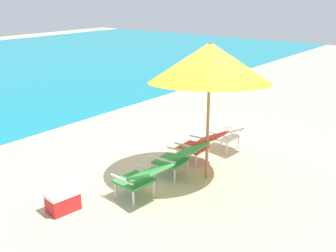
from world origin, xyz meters
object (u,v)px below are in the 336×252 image
Objects in this scene: cooler_box at (63,201)px; beach_umbrella_center at (210,63)px; lounge_chair_near_right at (201,143)px; lounge_chair_near_left at (180,156)px; lounge_chair_far_right at (232,133)px; lounge_chair_far_left at (142,177)px.

beach_umbrella_center is at bearing -25.40° from cooler_box.
beach_umbrella_center is at bearing -137.31° from lounge_chair_near_right.
beach_umbrella_center is 5.60× the size of cooler_box.
lounge_chair_far_right is (1.63, -0.10, 0.00)m from lounge_chair_near_left.
lounge_chair_far_left is 1.02× the size of lounge_chair_near_right.
lounge_chair_near_left is at bearing 126.61° from beach_umbrella_center.
cooler_box is at bearing 160.66° from lounge_chair_near_left.
lounge_chair_near_right reaches higher than cooler_box.
beach_umbrella_center reaches higher than cooler_box.
lounge_chair_far_left is 1.01m from lounge_chair_near_left.
lounge_chair_near_left is 2.11m from cooler_box.
lounge_chair_near_right is (0.75, 0.06, 0.00)m from lounge_chair_near_left.
beach_umbrella_center reaches higher than lounge_chair_far_left.
lounge_chair_near_left and lounge_chair_far_right have the same top height.
lounge_chair_far_right is 2.14m from beach_umbrella_center.
lounge_chair_near_left is 1.03× the size of lounge_chair_near_right.
lounge_chair_far_left is at bearing -178.60° from lounge_chair_near_left.
lounge_chair_far_left is at bearing -177.34° from lounge_chair_near_right.
cooler_box is (-2.73, 0.64, -0.24)m from lounge_chair_near_right.
cooler_box is (-0.97, 0.72, -0.24)m from lounge_chair_far_left.
beach_umbrella_center is 3.12m from cooler_box.
lounge_chair_near_right is 0.31× the size of beach_umbrella_center.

